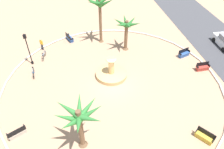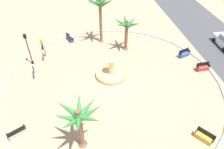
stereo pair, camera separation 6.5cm
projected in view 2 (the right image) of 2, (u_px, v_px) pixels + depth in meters
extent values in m
plane|color=tan|center=(112.00, 84.00, 24.30)|extent=(80.00, 80.00, 0.00)
torus|color=silver|center=(112.00, 83.00, 24.23)|extent=(24.09, 24.09, 0.20)
cylinder|color=tan|center=(111.00, 74.00, 25.21)|extent=(3.61, 3.61, 0.45)
cylinder|color=#19567F|center=(111.00, 74.00, 25.23)|extent=(3.17, 3.17, 0.34)
cylinder|color=tan|center=(111.00, 66.00, 24.46)|extent=(0.65, 0.65, 1.84)
cylinder|color=#E0B370|center=(111.00, 59.00, 23.82)|extent=(1.15, 1.15, 0.12)
cylinder|color=brown|center=(126.00, 36.00, 28.22)|extent=(0.43, 0.43, 4.18)
cone|color=brown|center=(126.00, 47.00, 29.42)|extent=(0.82, 0.82, 0.50)
cone|color=#28702D|center=(129.00, 26.00, 26.37)|extent=(1.97, 0.66, 1.06)
cone|color=#28702D|center=(133.00, 24.00, 26.80)|extent=(1.55, 1.93, 1.16)
cone|color=#28702D|center=(131.00, 22.00, 27.58)|extent=(1.53, 1.90, 1.35)
cone|color=#28702D|center=(125.00, 20.00, 27.73)|extent=(1.95, 0.58, 1.15)
cone|color=#28702D|center=(120.00, 22.00, 27.33)|extent=(1.47, 1.95, 1.25)
cone|color=#28702D|center=(121.00, 25.00, 26.62)|extent=(1.42, 1.98, 1.08)
cylinder|color=brown|center=(80.00, 129.00, 17.12)|extent=(0.42, 0.42, 4.34)
cone|color=brown|center=(83.00, 143.00, 18.36)|extent=(0.80, 0.80, 0.50)
cone|color=#337F38|center=(78.00, 125.00, 15.25)|extent=(2.15, 0.71, 1.31)
cone|color=#337F38|center=(89.00, 119.00, 15.57)|extent=(1.75, 2.03, 1.15)
cone|color=#337F38|center=(90.00, 112.00, 16.24)|extent=(0.84, 2.14, 1.47)
cone|color=#337F38|center=(87.00, 107.00, 16.52)|extent=(1.76, 2.00, 1.33)
cone|color=#337F38|center=(79.00, 105.00, 16.70)|extent=(2.16, 0.83, 1.38)
cone|color=#337F38|center=(67.00, 108.00, 16.25)|extent=(1.78, 2.01, 1.06)
cone|color=#337F38|center=(66.00, 118.00, 15.93)|extent=(0.58, 2.06, 1.55)
cone|color=#337F38|center=(70.00, 124.00, 15.44)|extent=(1.91, 1.82, 1.47)
cylinder|color=brown|center=(101.00, 21.00, 29.00)|extent=(0.38, 0.38, 6.40)
cone|color=brown|center=(101.00, 40.00, 30.92)|extent=(0.72, 0.72, 0.50)
cone|color=#28702D|center=(102.00, 4.00, 26.55)|extent=(2.24, 0.83, 1.51)
cone|color=#28702D|center=(106.00, 3.00, 26.97)|extent=(1.73, 2.07, 1.60)
cone|color=#28702D|center=(92.00, 1.00, 27.18)|extent=(0.73, 2.22, 1.51)
cone|color=#28702D|center=(94.00, 3.00, 26.64)|extent=(1.77, 2.12, 1.37)
cube|color=#335BA8|center=(70.00, 38.00, 30.99)|extent=(1.67, 1.09, 0.12)
cube|color=black|center=(68.00, 36.00, 30.71)|extent=(1.50, 0.70, 0.50)
cube|color=#2B4E8F|center=(70.00, 39.00, 31.16)|extent=(1.53, 1.00, 0.39)
cube|color=black|center=(68.00, 34.00, 31.38)|extent=(0.25, 0.45, 0.24)
cube|color=black|center=(72.00, 39.00, 30.43)|extent=(0.25, 0.45, 0.24)
cube|color=gold|center=(204.00, 137.00, 18.57)|extent=(1.57, 1.37, 0.12)
cube|color=black|center=(206.00, 133.00, 18.50)|extent=(1.32, 1.04, 0.50)
cube|color=gold|center=(204.00, 138.00, 18.74)|extent=(1.45, 1.26, 0.39)
cube|color=black|center=(213.00, 141.00, 18.10)|extent=(0.34, 0.41, 0.24)
cube|color=black|center=(197.00, 131.00, 18.87)|extent=(0.34, 0.41, 0.24)
cube|color=#335BA8|center=(184.00, 53.00, 27.99)|extent=(0.99, 1.68, 0.12)
cube|color=black|center=(184.00, 51.00, 27.93)|extent=(0.60, 1.54, 0.50)
cube|color=#2B4E8F|center=(184.00, 55.00, 28.15)|extent=(0.91, 1.54, 0.39)
cube|color=black|center=(189.00, 51.00, 28.18)|extent=(0.45, 0.22, 0.24)
cube|color=black|center=(180.00, 54.00, 27.62)|extent=(0.45, 0.22, 0.24)
cube|color=#B73D33|center=(203.00, 67.00, 25.84)|extent=(0.56, 1.62, 0.12)
cube|color=black|center=(203.00, 64.00, 25.80)|extent=(0.14, 1.60, 0.50)
cube|color=#9C342B|center=(202.00, 69.00, 26.00)|extent=(0.52, 1.49, 0.39)
cube|color=black|center=(209.00, 65.00, 25.87)|extent=(0.45, 0.10, 0.24)
cube|color=black|center=(198.00, 67.00, 25.62)|extent=(0.45, 0.10, 0.24)
cube|color=beige|center=(16.00, 132.00, 18.94)|extent=(1.20, 1.65, 0.12)
cube|color=black|center=(16.00, 131.00, 18.62)|extent=(0.83, 1.45, 0.50)
cube|color=#B6ADA0|center=(17.00, 134.00, 19.10)|extent=(1.10, 1.51, 0.39)
cube|color=black|center=(7.00, 136.00, 18.49)|extent=(0.43, 0.28, 0.24)
cube|color=black|center=(24.00, 127.00, 19.20)|extent=(0.43, 0.28, 0.24)
cylinder|color=black|center=(29.00, 51.00, 25.93)|extent=(0.12, 0.12, 3.67)
cylinder|color=black|center=(33.00, 63.00, 27.03)|extent=(0.28, 0.28, 0.30)
cube|color=black|center=(25.00, 36.00, 24.60)|extent=(0.32, 0.32, 0.44)
sphere|color=#F2EDCC|center=(25.00, 36.00, 24.60)|extent=(0.22, 0.22, 0.22)
cone|color=black|center=(24.00, 34.00, 24.42)|extent=(0.20, 0.20, 0.18)
torus|color=black|center=(34.00, 75.00, 24.84)|extent=(0.72, 0.12, 0.72)
torus|color=black|center=(34.00, 70.00, 25.57)|extent=(0.72, 0.12, 0.72)
cylinder|color=#1E66B2|center=(33.00, 71.00, 25.05)|extent=(0.95, 0.13, 0.05)
cylinder|color=#1E66B2|center=(33.00, 68.00, 25.21)|extent=(0.04, 0.04, 0.30)
cube|color=black|center=(32.00, 67.00, 25.10)|extent=(0.21, 0.12, 0.06)
cylinder|color=#1E66B2|center=(33.00, 73.00, 24.64)|extent=(0.07, 0.44, 0.03)
torus|color=black|center=(45.00, 53.00, 28.20)|extent=(0.72, 0.20, 0.72)
torus|color=black|center=(43.00, 58.00, 27.44)|extent=(0.72, 0.20, 0.72)
cylinder|color=#1E66B2|center=(44.00, 54.00, 27.67)|extent=(0.94, 0.24, 0.05)
cylinder|color=#1E66B2|center=(43.00, 55.00, 27.31)|extent=(0.04, 0.04, 0.30)
cube|color=black|center=(42.00, 53.00, 27.20)|extent=(0.22, 0.14, 0.06)
cylinder|color=#1E66B2|center=(44.00, 51.00, 27.93)|extent=(0.12, 0.44, 0.03)
cylinder|color=#33333D|center=(42.00, 47.00, 29.22)|extent=(0.14, 0.14, 0.90)
cylinder|color=#33333D|center=(43.00, 47.00, 29.15)|extent=(0.14, 0.14, 0.90)
cube|color=yellow|center=(41.00, 42.00, 28.71)|extent=(0.37, 0.39, 0.56)
sphere|color=tan|center=(41.00, 40.00, 28.45)|extent=(0.22, 0.22, 0.22)
cylinder|color=yellow|center=(40.00, 42.00, 28.80)|extent=(0.09, 0.09, 0.53)
cylinder|color=yellow|center=(43.00, 43.00, 28.63)|extent=(0.09, 0.09, 0.53)
cube|color=#333D47|center=(224.00, 36.00, 29.80)|extent=(0.32, 1.37, 0.51)
cylinder|color=black|center=(214.00, 40.00, 30.73)|extent=(0.64, 0.23, 0.64)
cylinder|color=black|center=(224.00, 50.00, 28.87)|extent=(0.64, 0.23, 0.64)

